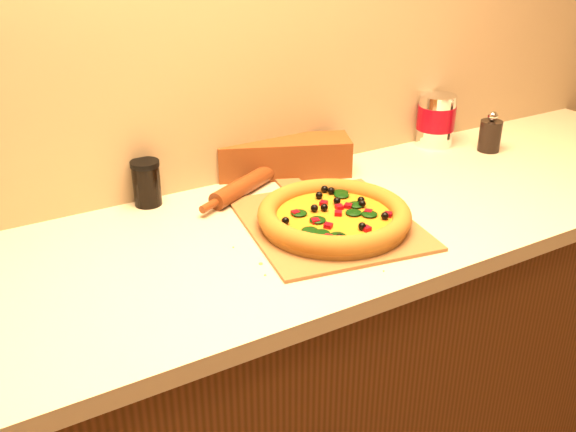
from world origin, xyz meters
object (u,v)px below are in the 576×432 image
Objects in this scene: rolling_pin at (243,186)px; coffee_canister at (436,119)px; pizza_peel at (326,220)px; pizza at (334,216)px; pepper_grinder at (490,135)px; dark_jar at (147,183)px.

coffee_canister is (0.69, 0.04, 0.06)m from rolling_pin.
pizza is (-0.00, -0.04, 0.03)m from pizza_peel.
coffee_canister is at bearing 28.46° from pizza.
pepper_grinder is (0.70, 0.16, 0.05)m from pizza_peel.
pizza is at bearing -46.52° from dark_jar.
coffee_canister is at bearing 129.64° from pepper_grinder.
coffee_canister is 1.38× the size of dark_jar.
pepper_grinder reaches higher than pizza_peel.
pizza_peel is 0.26m from rolling_pin.
rolling_pin is at bearing 108.64° from pizza.
coffee_canister reaches higher than rolling_pin.
pepper_grinder reaches higher than rolling_pin.
pizza_peel is at bearing -154.23° from coffee_canister.
rolling_pin is 1.94× the size of coffee_canister.
coffee_canister is (0.59, 0.29, 0.08)m from pizza_peel.
rolling_pin is (-0.09, 0.28, -0.01)m from pizza.
dark_jar is at bearing 178.64° from coffee_canister.
pepper_grinder is 0.41× the size of rolling_pin.
pizza_peel is 1.68× the size of pizza.
dark_jar is (-0.23, 0.07, 0.04)m from rolling_pin.
pepper_grinder is (0.70, 0.20, 0.02)m from pizza.
pizza_peel is 0.67m from coffee_canister.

